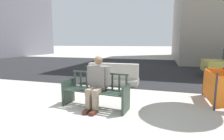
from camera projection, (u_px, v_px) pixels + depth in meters
ground_plane at (72, 115)px, 3.99m from camera, size 200.00×200.00×0.00m
street_asphalt at (134, 67)px, 12.23m from camera, size 120.00×12.00×0.01m
street_bench at (96, 92)px, 4.43m from camera, size 1.73×0.69×0.88m
seated_person at (97, 82)px, 4.30m from camera, size 0.59×0.75×1.31m
jersey_barrier_centre at (113, 76)px, 6.98m from camera, size 2.00×0.69×0.84m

